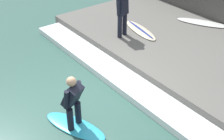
% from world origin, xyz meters
% --- Properties ---
extents(ground_plane, '(28.00, 28.00, 0.00)m').
position_xyz_m(ground_plane, '(0.00, 0.00, 0.00)').
color(ground_plane, '#386056').
extents(concrete_ledge, '(4.40, 9.48, 0.38)m').
position_xyz_m(concrete_ledge, '(3.85, 0.00, 0.19)').
color(concrete_ledge, '#66635E').
rests_on(concrete_ledge, ground_plane).
extents(wave_foam_crest, '(0.83, 9.01, 0.20)m').
position_xyz_m(wave_foam_crest, '(1.23, 0.00, 0.10)').
color(wave_foam_crest, white).
rests_on(wave_foam_crest, ground_plane).
extents(surfboard_riding, '(1.09, 1.73, 0.06)m').
position_xyz_m(surfboard_riding, '(-0.79, -0.56, 0.03)').
color(surfboard_riding, '#2DADD1').
rests_on(surfboard_riding, ground_plane).
extents(surfer_riding, '(0.50, 0.54, 1.34)m').
position_xyz_m(surfer_riding, '(-0.79, -0.56, 0.80)').
color(surfer_riding, black).
rests_on(surfer_riding, surfboard_riding).
extents(surfer_waiting_far, '(0.51, 0.34, 1.53)m').
position_xyz_m(surfer_waiting_far, '(2.59, 1.88, 1.24)').
color(surfer_waiting_far, black).
rests_on(surfer_waiting_far, concrete_ledge).
extents(surfboard_waiting_far, '(0.80, 1.81, 0.07)m').
position_xyz_m(surfboard_waiting_far, '(3.32, 1.78, 0.41)').
color(surfboard_waiting_far, beige).
rests_on(surfboard_waiting_far, concrete_ledge).
extents(surfboard_spare, '(1.31, 1.90, 0.06)m').
position_xyz_m(surfboard_spare, '(5.53, 0.85, 0.41)').
color(surfboard_spare, white).
rests_on(surfboard_spare, concrete_ledge).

